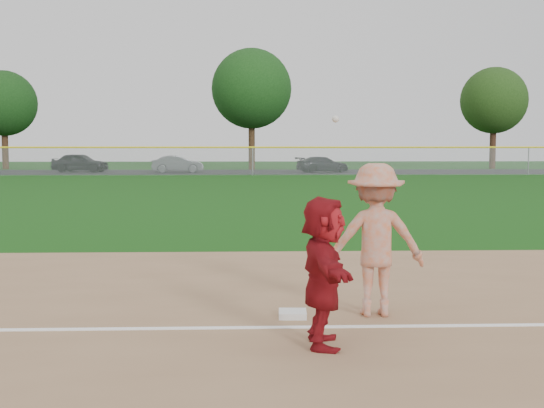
{
  "coord_description": "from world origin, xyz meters",
  "views": [
    {
      "loc": [
        -0.37,
        -8.74,
        2.2
      ],
      "look_at": [
        0.0,
        1.5,
        1.3
      ],
      "focal_mm": 45.0,
      "sensor_mm": 36.0,
      "label": 1
    }
  ],
  "objects_px": {
    "car_left": "(80,163)",
    "base_runner": "(324,272)",
    "first_base": "(293,314)",
    "car_mid": "(177,164)",
    "car_right": "(323,164)"
  },
  "relations": [
    {
      "from": "car_left",
      "to": "base_runner",
      "type": "bearing_deg",
      "value": -152.6
    },
    {
      "from": "first_base",
      "to": "base_runner",
      "type": "distance_m",
      "value": 1.48
    },
    {
      "from": "base_runner",
      "to": "car_mid",
      "type": "xyz_separation_m",
      "value": [
        -6.35,
        46.63,
        -0.16
      ]
    },
    {
      "from": "car_mid",
      "to": "car_left",
      "type": "bearing_deg",
      "value": 73.64
    },
    {
      "from": "base_runner",
      "to": "car_right",
      "type": "xyz_separation_m",
      "value": [
        5.14,
        46.65,
        -0.21
      ]
    },
    {
      "from": "car_left",
      "to": "car_right",
      "type": "relative_size",
      "value": 1.05
    },
    {
      "from": "car_mid",
      "to": "first_base",
      "type": "bearing_deg",
      "value": 178.9
    },
    {
      "from": "base_runner",
      "to": "car_right",
      "type": "distance_m",
      "value": 46.93
    },
    {
      "from": "car_left",
      "to": "car_right",
      "type": "distance_m",
      "value": 19.34
    },
    {
      "from": "first_base",
      "to": "car_left",
      "type": "distance_m",
      "value": 48.48
    },
    {
      "from": "base_runner",
      "to": "car_right",
      "type": "bearing_deg",
      "value": -4.2
    },
    {
      "from": "base_runner",
      "to": "car_left",
      "type": "bearing_deg",
      "value": 18.65
    },
    {
      "from": "first_base",
      "to": "car_right",
      "type": "bearing_deg",
      "value": 83.22
    },
    {
      "from": "car_left",
      "to": "car_mid",
      "type": "distance_m",
      "value": 7.89
    },
    {
      "from": "first_base",
      "to": "car_mid",
      "type": "relative_size",
      "value": 0.09
    }
  ]
}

